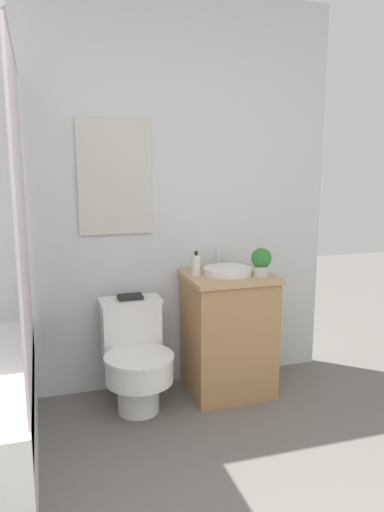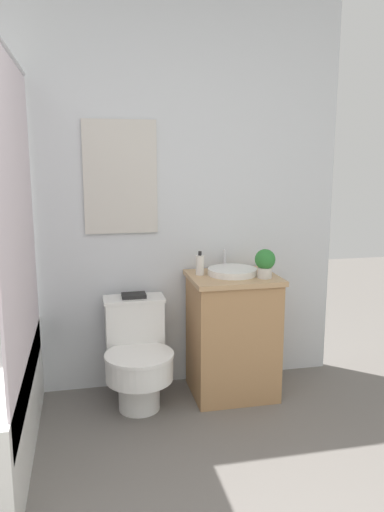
{
  "view_description": "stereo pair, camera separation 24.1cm",
  "coord_description": "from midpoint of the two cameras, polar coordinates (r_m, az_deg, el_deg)",
  "views": [
    {
      "loc": [
        -0.36,
        -0.79,
        1.49
      ],
      "look_at": [
        0.46,
        1.87,
        0.96
      ],
      "focal_mm": 35.0,
      "sensor_mm": 36.0,
      "label": 1
    },
    {
      "loc": [
        -0.13,
        -0.85,
        1.49
      ],
      "look_at": [
        0.46,
        1.87,
        0.96
      ],
      "focal_mm": 35.0,
      "sensor_mm": 36.0,
      "label": 2
    }
  ],
  "objects": [
    {
      "name": "soap_bottle",
      "position": [
        3.12,
        3.12,
        -1.02
      ],
      "size": [
        0.05,
        0.05,
        0.15
      ],
      "color": "silver",
      "rests_on": "vanity"
    },
    {
      "name": "vanity",
      "position": [
        3.25,
        6.77,
        -8.94
      ],
      "size": [
        0.55,
        0.47,
        0.78
      ],
      "color": "#AD7F51",
      "rests_on": "ground_plane"
    },
    {
      "name": "book_on_tank",
      "position": [
        3.13,
        -4.49,
        -4.54
      ],
      "size": [
        0.15,
        0.1,
        0.02
      ],
      "color": "black",
      "rests_on": "toilet"
    },
    {
      "name": "potted_plant",
      "position": [
        3.08,
        10.58,
        -0.7
      ],
      "size": [
        0.13,
        0.13,
        0.18
      ],
      "color": "beige",
      "rests_on": "vanity"
    },
    {
      "name": "wall_back",
      "position": [
        3.18,
        -7.83,
        6.51
      ],
      "size": [
        3.09,
        0.07,
        2.5
      ],
      "color": "silver",
      "rests_on": "ground_plane"
    },
    {
      "name": "sink",
      "position": [
        3.15,
        6.8,
        -1.77
      ],
      "size": [
        0.31,
        0.35,
        0.13
      ],
      "color": "white",
      "rests_on": "vanity"
    },
    {
      "name": "toilet",
      "position": [
        3.11,
        -4.03,
        -11.26
      ],
      "size": [
        0.41,
        0.56,
        0.65
      ],
      "color": "white",
      "rests_on": "ground_plane"
    }
  ]
}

